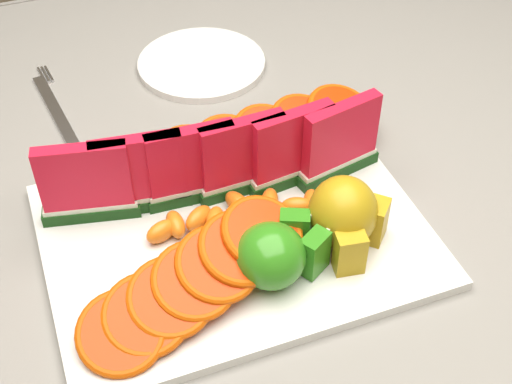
% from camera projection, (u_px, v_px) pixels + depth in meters
% --- Properties ---
extents(table, '(1.40, 0.90, 0.75)m').
position_uv_depth(table, '(178.00, 249.00, 0.90)').
color(table, '#4A2B1A').
rests_on(table, ground).
extents(tablecloth, '(1.53, 1.03, 0.20)m').
position_uv_depth(tablecloth, '(174.00, 214.00, 0.85)').
color(tablecloth, gray).
rests_on(tablecloth, table).
extents(platter, '(0.40, 0.30, 0.01)m').
position_uv_depth(platter, '(235.00, 235.00, 0.77)').
color(platter, silver).
rests_on(platter, tablecloth).
extents(apple_cluster, '(0.10, 0.08, 0.07)m').
position_uv_depth(apple_cluster, '(276.00, 253.00, 0.70)').
color(apple_cluster, '#459620').
rests_on(apple_cluster, platter).
extents(pear_cluster, '(0.09, 0.09, 0.08)m').
position_uv_depth(pear_cluster, '(345.00, 215.00, 0.73)').
color(pear_cluster, '#A48C0B').
rests_on(pear_cluster, platter).
extents(side_plate, '(0.22, 0.22, 0.01)m').
position_uv_depth(side_plate, '(202.00, 64.00, 1.01)').
color(side_plate, silver).
rests_on(side_plate, tablecloth).
extents(fork, '(0.04, 0.20, 0.00)m').
position_uv_depth(fork, '(55.00, 107.00, 0.94)').
color(fork, silver).
rests_on(fork, tablecloth).
extents(watermelon_row, '(0.39, 0.07, 0.10)m').
position_uv_depth(watermelon_row, '(217.00, 163.00, 0.77)').
color(watermelon_row, '#123911').
rests_on(watermelon_row, platter).
extents(orange_fan_front, '(0.26, 0.15, 0.06)m').
position_uv_depth(orange_fan_front, '(195.00, 280.00, 0.67)').
color(orange_fan_front, '#EA5D01').
rests_on(orange_fan_front, platter).
extents(orange_fan_back, '(0.39, 0.11, 0.05)m').
position_uv_depth(orange_fan_back, '(229.00, 143.00, 0.83)').
color(orange_fan_back, '#EA5D01').
rests_on(orange_fan_back, platter).
extents(tangerine_segments, '(0.20, 0.07, 0.02)m').
position_uv_depth(tangerine_segments, '(237.00, 214.00, 0.76)').
color(tangerine_segments, '#F76101').
rests_on(tangerine_segments, platter).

